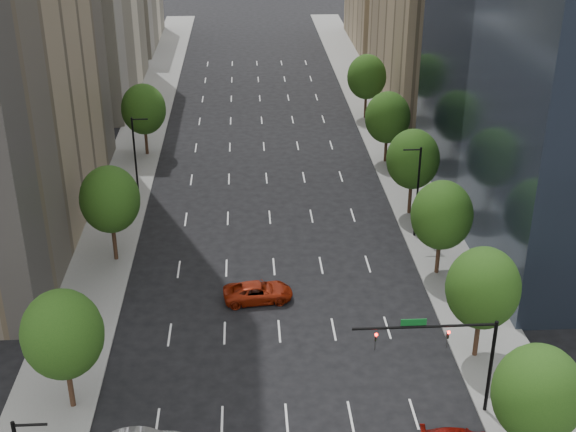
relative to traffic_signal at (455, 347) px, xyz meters
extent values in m
cube|color=slate|center=(-26.03, 30.00, -5.10)|extent=(6.00, 200.00, 0.15)
cube|color=slate|center=(4.97, 30.00, -5.10)|extent=(6.00, 200.00, 0.15)
cube|color=#8C7759|center=(14.47, 103.00, 2.83)|extent=(14.00, 26.00, 16.00)
ellipsoid|color=#173E10|center=(3.47, -5.00, 0.23)|extent=(5.20, 5.20, 5.98)
cylinder|color=#382316|center=(3.47, 6.00, -3.17)|extent=(0.36, 0.36, 4.00)
ellipsoid|color=#173E10|center=(3.47, 6.00, 0.59)|extent=(5.20, 5.20, 5.98)
cylinder|color=#382316|center=(3.47, 18.00, -3.22)|extent=(0.36, 0.36, 3.90)
ellipsoid|color=#173E10|center=(3.47, 18.00, 0.44)|extent=(5.20, 5.20, 5.98)
cylinder|color=#382316|center=(3.47, 30.00, -3.12)|extent=(0.36, 0.36, 4.10)
ellipsoid|color=#173E10|center=(3.47, 30.00, 0.73)|extent=(5.20, 5.20, 5.98)
cylinder|color=#382316|center=(3.47, 44.00, -3.27)|extent=(0.36, 0.36, 3.80)
ellipsoid|color=#173E10|center=(3.47, 44.00, 0.30)|extent=(5.20, 5.20, 5.98)
cylinder|color=#382316|center=(3.47, 60.00, -3.17)|extent=(0.36, 0.36, 4.00)
ellipsoid|color=#173E10|center=(3.47, 60.00, 0.59)|extent=(5.20, 5.20, 5.98)
cylinder|color=#382316|center=(-24.53, 2.00, -3.17)|extent=(0.36, 0.36, 4.00)
ellipsoid|color=#173E10|center=(-24.53, 2.00, 0.59)|extent=(5.20, 5.20, 5.98)
cylinder|color=#382316|center=(-24.53, 22.00, -3.10)|extent=(0.36, 0.36, 4.15)
ellipsoid|color=#173E10|center=(-24.53, 22.00, 0.80)|extent=(5.20, 5.20, 5.98)
cylinder|color=#382316|center=(-24.53, 48.00, -3.20)|extent=(0.36, 0.36, 3.95)
ellipsoid|color=#173E10|center=(-24.53, 48.00, 0.52)|extent=(5.20, 5.20, 5.98)
cylinder|color=black|center=(2.97, 25.00, -0.67)|extent=(0.20, 0.20, 9.00)
cylinder|color=black|center=(2.17, 25.00, 3.63)|extent=(1.60, 0.14, 0.14)
cylinder|color=black|center=(-23.23, -10.00, 3.63)|extent=(1.60, 0.14, 0.14)
cylinder|color=black|center=(-24.03, 35.00, -0.67)|extent=(0.20, 0.20, 9.00)
cylinder|color=black|center=(-23.23, 35.00, 3.63)|extent=(1.60, 0.14, 0.14)
cylinder|color=black|center=(2.47, 0.00, -1.67)|extent=(0.24, 0.24, 7.00)
cylinder|color=black|center=(-2.03, 0.00, 1.63)|extent=(9.00, 0.18, 0.18)
imported|color=black|center=(-0.53, 0.00, 1.08)|extent=(0.18, 0.22, 1.10)
imported|color=black|center=(-5.03, 0.00, 1.08)|extent=(0.18, 0.22, 1.10)
sphere|color=#FF0C07|center=(-0.53, -0.18, 1.28)|extent=(0.20, 0.20, 0.20)
sphere|color=#FF0C07|center=(-5.03, -0.18, 1.28)|extent=(0.20, 0.20, 0.20)
cube|color=#0C591E|center=(-2.73, 0.00, 1.98)|extent=(1.60, 0.06, 0.45)
imported|color=maroon|center=(-12.03, 14.55, -4.39)|extent=(5.86, 3.17, 1.56)
camera|label=1|loc=(-12.70, -39.18, 28.37)|focal=48.18mm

